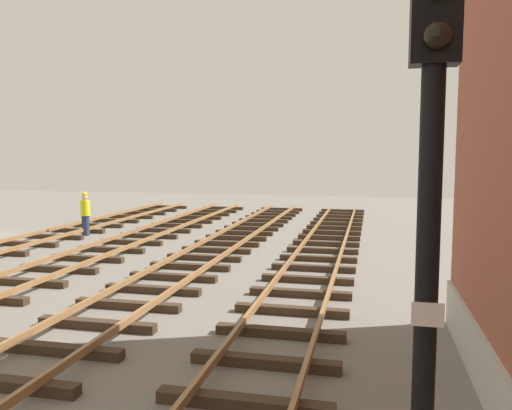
# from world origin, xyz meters

# --- Properties ---
(signal_mast) EXTENTS (0.36, 0.40, 5.26)m
(signal_mast) POSITION_xyz_m (3.16, 1.82, 3.31)
(signal_mast) COLOR black
(signal_mast) RESTS_ON ground
(track_worker_foreground) EXTENTS (0.40, 0.40, 1.87)m
(track_worker_foreground) POSITION_xyz_m (-9.15, 17.43, 0.93)
(track_worker_foreground) COLOR #262D4C
(track_worker_foreground) RESTS_ON ground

